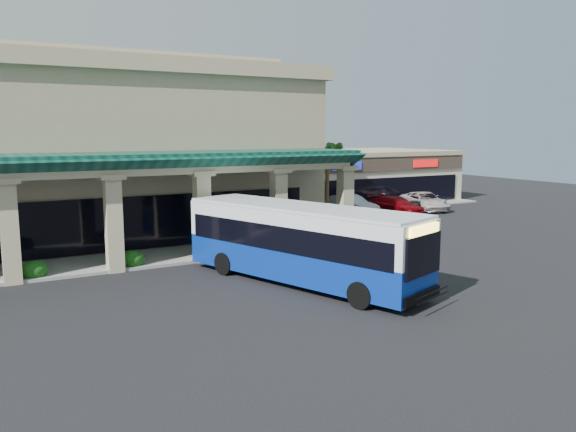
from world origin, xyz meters
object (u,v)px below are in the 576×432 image
transit_bus (301,245)px  car_red (397,206)px  pedestrian (377,245)px  car_gray (424,201)px  car_white (350,206)px  car_silver (327,211)px

transit_bus → car_red: (17.40, 14.19, -1.01)m
transit_bus → pedestrian: size_ratio=6.54×
transit_bus → car_gray: transit_bus is taller
transit_bus → car_white: 20.84m
car_silver → car_white: size_ratio=0.79×
pedestrian → car_silver: bearing=-21.4°
transit_bus → pedestrian: transit_bus is taller
transit_bus → car_silver: (10.93, 14.62, -1.06)m
pedestrian → car_white: (8.33, 14.12, -0.11)m
car_red → car_gray: size_ratio=0.93×
pedestrian → car_gray: bearing=-47.9°
pedestrian → car_gray: 21.15m
transit_bus → car_silver: transit_bus is taller
car_silver → car_red: (6.48, -0.43, 0.05)m
car_white → car_gray: (7.66, -0.29, -0.07)m
car_red → pedestrian: bearing=-141.2°
car_white → transit_bus: bearing=-141.7°
car_red → car_gray: car_gray is taller
pedestrian → car_silver: pedestrian is taller
pedestrian → car_white: 16.40m
transit_bus → pedestrian: (5.45, 1.48, -0.79)m
car_white → car_gray: bearing=-12.4°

